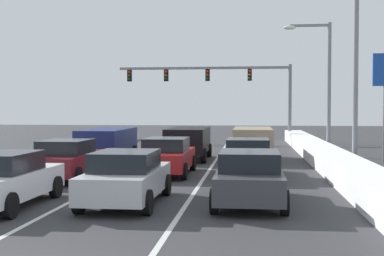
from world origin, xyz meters
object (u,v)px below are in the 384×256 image
at_px(street_lamp_right_far, 322,76).
at_px(suv_tan_right_lane_third, 253,141).
at_px(sedan_gray_right_lane_second, 248,157).
at_px(suv_black_center_lane_third, 188,140).
at_px(sedan_red_center_lane_second, 167,156).
at_px(sedan_maroon_left_lane_second, 67,159).
at_px(sedan_charcoal_right_lane_nearest, 249,177).
at_px(sedan_silver_center_lane_nearest, 127,177).
at_px(suv_navy_left_lane_third, 108,142).
at_px(street_lamp_right_mid, 348,50).
at_px(sedan_white_left_lane_nearest, 3,179).
at_px(traffic_light_gantry, 224,81).

bearing_deg(street_lamp_right_far, suv_tan_right_lane_third, -144.54).
height_order(sedan_gray_right_lane_second, suv_black_center_lane_third, suv_black_center_lane_third).
height_order(sedan_red_center_lane_second, sedan_maroon_left_lane_second, same).
relative_size(sedan_maroon_left_lane_second, street_lamp_right_far, 0.60).
bearing_deg(sedan_charcoal_right_lane_nearest, sedan_maroon_left_lane_second, 147.13).
bearing_deg(sedan_silver_center_lane_nearest, suv_navy_left_lane_third, 107.94).
bearing_deg(street_lamp_right_mid, sedan_gray_right_lane_second, -151.52).
distance_m(sedan_gray_right_lane_second, sedan_white_left_lane_nearest, 9.86).
bearing_deg(sedan_gray_right_lane_second, sedan_white_left_lane_nearest, -132.39).
height_order(sedan_charcoal_right_lane_nearest, suv_black_center_lane_third, suv_black_center_lane_third).
height_order(traffic_light_gantry, street_lamp_right_mid, street_lamp_right_mid).
bearing_deg(traffic_light_gantry, sedan_maroon_left_lane_second, -101.43).
bearing_deg(suv_black_center_lane_third, sedan_charcoal_right_lane_nearest, -75.64).
bearing_deg(suv_tan_right_lane_third, suv_black_center_lane_third, -176.34).
relative_size(suv_tan_right_lane_third, sedan_silver_center_lane_nearest, 1.09).
distance_m(sedan_silver_center_lane_nearest, sedan_red_center_lane_second, 6.63).
height_order(sedan_charcoal_right_lane_nearest, street_lamp_right_far, street_lamp_right_far).
distance_m(sedan_gray_right_lane_second, traffic_light_gantry, 22.38).
bearing_deg(suv_navy_left_lane_third, street_lamp_right_mid, -11.95).
bearing_deg(sedan_gray_right_lane_second, suv_black_center_lane_third, 115.93).
relative_size(suv_black_center_lane_third, suv_navy_left_lane_third, 1.00).
height_order(sedan_charcoal_right_lane_nearest, sedan_red_center_lane_second, same).
bearing_deg(street_lamp_right_mid, sedan_red_center_lane_second, -164.07).
height_order(sedan_charcoal_right_lane_nearest, suv_tan_right_lane_third, suv_tan_right_lane_third).
distance_m(sedan_silver_center_lane_nearest, sedan_white_left_lane_nearest, 3.36).
height_order(suv_navy_left_lane_third, traffic_light_gantry, traffic_light_gantry).
bearing_deg(suv_tan_right_lane_third, sedan_gray_right_lane_second, -91.90).
bearing_deg(sedan_maroon_left_lane_second, street_lamp_right_far, 45.36).
height_order(street_lamp_right_mid, street_lamp_right_far, street_lamp_right_mid).
xyz_separation_m(sedan_maroon_left_lane_second, traffic_light_gantry, (4.76, 23.53, 4.12)).
relative_size(suv_navy_left_lane_third, street_lamp_right_mid, 0.56).
bearing_deg(sedan_charcoal_right_lane_nearest, street_lamp_right_far, 75.50).
bearing_deg(suv_navy_left_lane_third, sedan_silver_center_lane_nearest, -72.06).
distance_m(suv_tan_right_lane_third, suv_black_center_lane_third, 3.37).
height_order(suv_tan_right_lane_third, sedan_silver_center_lane_nearest, suv_tan_right_lane_third).
bearing_deg(traffic_light_gantry, sedan_charcoal_right_lane_nearest, -85.61).
height_order(suv_tan_right_lane_third, sedan_maroon_left_lane_second, suv_tan_right_lane_third).
bearing_deg(suv_navy_left_lane_third, traffic_light_gantry, 74.07).
height_order(sedan_charcoal_right_lane_nearest, sedan_gray_right_lane_second, same).
bearing_deg(traffic_light_gantry, suv_black_center_lane_third, -93.94).
relative_size(sedan_gray_right_lane_second, sedan_red_center_lane_second, 1.00).
distance_m(suv_tan_right_lane_third, street_lamp_right_far, 5.92).
bearing_deg(traffic_light_gantry, sedan_silver_center_lane_nearest, -92.64).
bearing_deg(street_lamp_right_mid, sedan_silver_center_lane_nearest, -130.95).
xyz_separation_m(sedan_silver_center_lane_nearest, suv_navy_left_lane_third, (-3.61, 11.15, 0.25)).
distance_m(sedan_red_center_lane_second, street_lamp_right_far, 12.43).
relative_size(traffic_light_gantry, street_lamp_right_mid, 1.59).
height_order(sedan_charcoal_right_lane_nearest, suv_navy_left_lane_third, suv_navy_left_lane_third).
bearing_deg(sedan_maroon_left_lane_second, sedan_white_left_lane_nearest, -88.09).
xyz_separation_m(suv_tan_right_lane_third, sedan_red_center_lane_second, (-3.50, -6.52, -0.25)).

